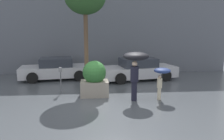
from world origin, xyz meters
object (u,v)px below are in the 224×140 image
at_px(planter_box, 94,79).
at_px(person_adult, 136,62).
at_px(parked_car_near, 138,69).
at_px(parked_car_far, 56,69).
at_px(person_child, 162,74).
at_px(parking_meter, 61,75).

xyz_separation_m(planter_box, person_adult, (1.67, -0.71, 0.82)).
bearing_deg(parked_car_near, parked_car_far, 73.10).
height_order(person_adult, person_child, person_adult).
relative_size(parked_car_far, parking_meter, 3.57).
distance_m(person_adult, parked_car_far, 5.91).
bearing_deg(person_adult, person_child, -62.40).
bearing_deg(person_child, parked_car_far, 133.48).
height_order(planter_box, parked_car_far, planter_box).
height_order(person_child, parked_car_far, person_child).
relative_size(planter_box, parking_meter, 1.29).
xyz_separation_m(person_adult, person_child, (1.07, -0.07, -0.53)).
distance_m(person_adult, parked_car_near, 4.04).
distance_m(parked_car_far, parking_meter, 3.21).
distance_m(parked_car_near, parking_meter, 4.84).
bearing_deg(planter_box, parking_meter, 162.46).
bearing_deg(parked_car_near, person_child, 171.95).
distance_m(planter_box, person_adult, 1.99).
bearing_deg(parked_car_far, parking_meter, -175.39).
relative_size(planter_box, person_adult, 0.78).
relative_size(person_adult, parked_car_near, 0.43).
relative_size(person_adult, person_child, 1.49).
height_order(planter_box, parked_car_near, planter_box).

